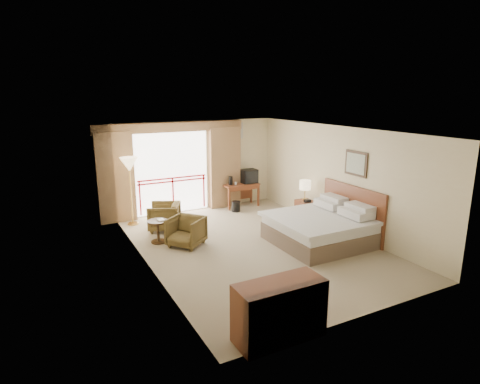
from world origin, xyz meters
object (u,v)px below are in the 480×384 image
wastebasket (236,206)px  floor_lamp (129,167)px  bed (321,228)px  armchair_near (187,245)px  armchair_far (165,230)px  dresser (280,311)px  desk (240,188)px  tv (249,176)px  nightstand (305,211)px  side_table (158,228)px  table_lamp (305,185)px

wastebasket → floor_lamp: (-3.04, 0.25, 1.43)m
bed → armchair_near: (-2.90, 1.33, -0.38)m
bed → armchair_far: 4.03m
floor_lamp → dresser: 6.41m
desk → armchair_far: bearing=-154.3°
tv → floor_lamp: bearing=161.4°
nightstand → floor_lamp: 4.93m
armchair_far → dresser: 5.43m
armchair_near → floor_lamp: 2.79m
armchair_far → side_table: (-0.41, -0.81, 0.37)m
dresser → table_lamp: bearing=49.5°
armchair_far → dresser: bearing=26.2°
nightstand → table_lamp: (0.00, 0.05, 0.73)m
nightstand → armchair_near: bearing=-174.3°
table_lamp → tv: 2.21m
bed → nightstand: 1.65m
nightstand → armchair_far: bearing=165.8°
wastebasket → side_table: 3.16m
bed → armchair_near: 3.21m
tv → dresser: (-3.07, -6.46, -0.50)m
armchair_far → side_table: side_table is taller
armchair_far → floor_lamp: 1.91m
dresser → armchair_near: bearing=88.6°
wastebasket → side_table: bearing=-153.3°
desk → wastebasket: 0.75m
bed → armchair_far: size_ratio=2.69×
armchair_near → nightstand: bearing=53.8°
side_table → floor_lamp: size_ratio=0.29×
tv → armchair_far: bearing=177.1°
desk → wastebasket: desk is taller
bed → floor_lamp: (-3.65, 3.50, 1.21)m
table_lamp → floor_lamp: bearing=155.8°
nightstand → table_lamp: 0.73m
bed → armchair_near: bed is taller
nightstand → table_lamp: table_lamp is taller
bed → dresser: bed is taller
table_lamp → armchair_near: table_lamp is taller
bed → armchair_far: bed is taller
armchair_far → armchair_near: armchair_far is taller
desk → wastebasket: bearing=-124.5°
tv → armchair_far: 3.41m
tv → floor_lamp: floor_lamp is taller
dresser → bed: bearing=42.6°
desk → nightstand: bearing=-64.4°
desk → armchair_near: size_ratio=1.46×
floor_lamp → wastebasket: bearing=-4.6°
desk → armchair_far: (-2.81, -1.11, -0.57)m
tv → side_table: bearing=-173.7°
desk → side_table: (-3.21, -1.91, -0.20)m
wastebasket → side_table: size_ratio=0.58×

